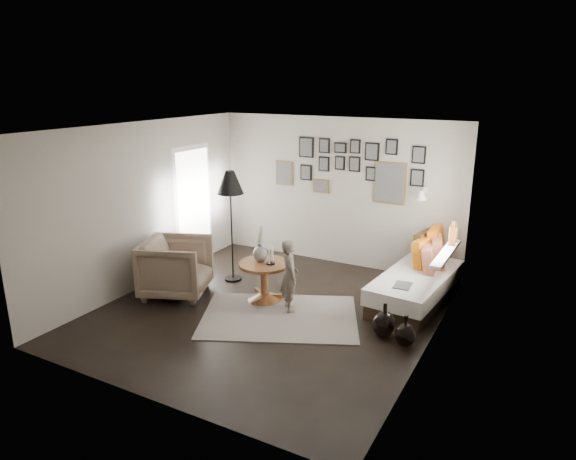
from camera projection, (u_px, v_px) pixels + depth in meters
The scene contains 23 objects.
ground at pixel (268, 312), 7.36m from camera, with size 4.80×4.80×0.00m, color black.
wall_back at pixel (337, 192), 9.02m from camera, with size 4.50×4.50×0.00m, color #9F978B.
wall_front at pixel (141, 284), 4.97m from camera, with size 4.50×4.50×0.00m, color #9F978B.
wall_left at pixel (144, 206), 8.02m from camera, with size 4.80×4.80×0.00m, color #9F978B.
wall_right at pixel (434, 250), 5.97m from camera, with size 4.80×4.80×0.00m, color #9F978B.
ceiling at pixel (266, 128), 6.63m from camera, with size 4.80×4.80×0.00m, color white.
door_left at pixel (194, 206), 9.10m from camera, with size 0.00×2.14×2.14m.
window_right at pixel (449, 247), 7.24m from camera, with size 0.15×1.32×1.30m.
gallery_wall at pixel (353, 168), 8.75m from camera, with size 2.74×0.03×1.08m.
wall_sconce at pixel (422, 195), 8.04m from camera, with size 0.18×0.36×0.16m.
rug at pixel (279, 316), 7.20m from camera, with size 2.15×1.50×0.01m, color beige.
pedestal_table at pixel (264, 283), 7.68m from camera, with size 0.76×0.76×0.60m.
vase at pixel (260, 251), 7.59m from camera, with size 0.22×0.22×0.54m.
candles at pixel (271, 255), 7.50m from camera, with size 0.13×0.13×0.28m.
daybed at pixel (418, 281), 7.67m from camera, with size 1.04×2.08×0.98m.
magazine_on_daybed at pixel (403, 285), 7.11m from camera, with size 0.22×0.30×0.02m, color black.
armchair at pixel (176, 267), 7.84m from camera, with size 0.94×0.97×0.88m, color brown.
armchair_cushion at pixel (180, 264), 7.86m from camera, with size 0.40×0.40×0.10m, color silver.
floor_lamp at pixel (230, 187), 8.11m from camera, with size 0.43×0.43×1.83m.
magazine_basket at pixel (170, 285), 7.77m from camera, with size 0.45×0.45×0.43m.
demijohn_large at pixel (384, 324), 6.60m from camera, with size 0.30×0.30×0.45m.
demijohn_small at pixel (405, 335), 6.37m from camera, with size 0.27×0.27×0.41m.
child at pixel (289, 276), 7.26m from camera, with size 0.39×0.25×1.06m, color #62584D.
Camera 1 is at (3.45, -5.79, 3.20)m, focal length 32.00 mm.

